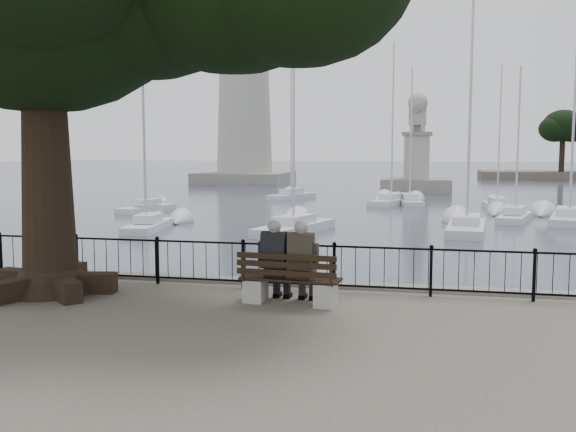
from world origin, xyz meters
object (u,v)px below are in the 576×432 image
(lion_monument, at_px, (417,168))
(person_right, at_px, (303,265))
(bench, at_px, (289,286))
(person_left, at_px, (277,264))
(lighthouse, at_px, (244,69))

(lion_monument, bearing_deg, person_right, -91.71)
(bench, xyz_separation_m, person_left, (-0.29, 0.13, 0.40))
(person_left, xyz_separation_m, lion_monument, (1.99, 48.54, 0.55))
(person_left, xyz_separation_m, person_right, (0.54, -0.04, 0.00))
(person_right, relative_size, lion_monument, 0.18)
(bench, xyz_separation_m, lighthouse, (-18.30, 60.75, 11.83))
(lighthouse, distance_m, lion_monument, 25.77)
(lighthouse, height_order, lion_monument, lighthouse)
(person_left, xyz_separation_m, lighthouse, (-18.01, 60.62, 11.43))
(person_right, height_order, lion_monument, lion_monument)
(person_left, relative_size, lighthouse, 0.05)
(bench, height_order, person_left, person_left)
(bench, distance_m, person_right, 0.48)
(lion_monument, bearing_deg, bench, -92.00)
(person_right, bearing_deg, person_left, 175.96)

